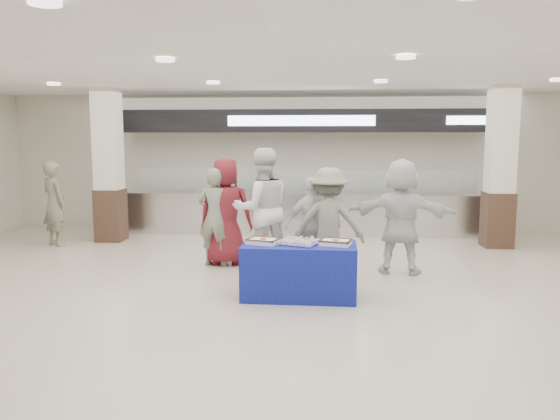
# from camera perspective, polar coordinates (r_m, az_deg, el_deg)

# --- Properties ---
(ground) EXTENTS (14.00, 14.00, 0.00)m
(ground) POSITION_cam_1_polar(r_m,az_deg,el_deg) (7.31, 0.32, -9.90)
(ground) COLOR beige
(ground) RESTS_ON ground
(serving_line) EXTENTS (8.70, 0.85, 2.80)m
(serving_line) POSITION_cam_1_polar(r_m,az_deg,el_deg) (12.40, 2.24, 2.82)
(serving_line) COLOR silver
(serving_line) RESTS_ON ground
(column_left) EXTENTS (0.55, 0.55, 3.20)m
(column_left) POSITION_cam_1_polar(r_m,az_deg,el_deg) (12.05, -17.44, 4.11)
(column_left) COLOR #382319
(column_left) RESTS_ON ground
(column_right) EXTENTS (0.55, 0.55, 3.20)m
(column_right) POSITION_cam_1_polar(r_m,az_deg,el_deg) (11.69, 22.00, 3.80)
(column_right) COLOR #382319
(column_right) RESTS_ON ground
(display_table) EXTENTS (1.56, 0.80, 0.75)m
(display_table) POSITION_cam_1_polar(r_m,az_deg,el_deg) (7.56, 2.02, -6.35)
(display_table) COLOR navy
(display_table) RESTS_ON ground
(sheet_cake_left) EXTENTS (0.47, 0.41, 0.09)m
(sheet_cake_left) POSITION_cam_1_polar(r_m,az_deg,el_deg) (7.49, -1.75, -3.20)
(sheet_cake_left) COLOR white
(sheet_cake_left) RESTS_ON display_table
(sheet_cake_right) EXTENTS (0.46, 0.40, 0.09)m
(sheet_cake_right) POSITION_cam_1_polar(r_m,az_deg,el_deg) (7.44, 5.84, -3.32)
(sheet_cake_right) COLOR white
(sheet_cake_right) RESTS_ON display_table
(cupcake_tray) EXTENTS (0.50, 0.44, 0.07)m
(cupcake_tray) POSITION_cam_1_polar(r_m,az_deg,el_deg) (7.43, 2.03, -3.36)
(cupcake_tray) COLOR #B7B7BC
(cupcake_tray) RESTS_ON display_table
(civilian_maroon) EXTENTS (0.95, 0.66, 1.86)m
(civilian_maroon) POSITION_cam_1_polar(r_m,az_deg,el_deg) (9.43, -5.67, -0.15)
(civilian_maroon) COLOR maroon
(civilian_maroon) RESTS_ON ground
(soldier_a) EXTENTS (0.68, 0.52, 1.69)m
(soldier_a) POSITION_cam_1_polar(r_m,az_deg,el_deg) (9.38, -6.78, -0.71)
(soldier_a) COLOR slate
(soldier_a) RESTS_ON ground
(chef_tall) EXTENTS (1.20, 1.08, 2.03)m
(chef_tall) POSITION_cam_1_polar(r_m,az_deg,el_deg) (9.02, -1.89, 0.07)
(chef_tall) COLOR white
(chef_tall) RESTS_ON ground
(chef_short) EXTENTS (0.98, 0.58, 1.57)m
(chef_short) POSITION_cam_1_polar(r_m,az_deg,el_deg) (8.86, 3.47, -1.58)
(chef_short) COLOR white
(chef_short) RESTS_ON ground
(soldier_b) EXTENTS (1.15, 0.70, 1.73)m
(soldier_b) POSITION_cam_1_polar(r_m,az_deg,el_deg) (8.61, 5.12, -1.31)
(soldier_b) COLOR slate
(soldier_b) RESTS_ON ground
(civilian_white) EXTENTS (1.80, 0.85, 1.87)m
(civilian_white) POSITION_cam_1_polar(r_m,az_deg,el_deg) (8.99, 12.51, -0.64)
(civilian_white) COLOR white
(civilian_white) RESTS_ON ground
(soldier_bg) EXTENTS (0.75, 0.70, 1.73)m
(soldier_bg) POSITION_cam_1_polar(r_m,az_deg,el_deg) (11.96, -22.52, 0.64)
(soldier_bg) COLOR slate
(soldier_bg) RESTS_ON ground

